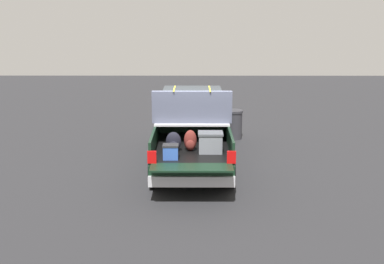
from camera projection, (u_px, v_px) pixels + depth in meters
The scene contains 3 objects.
ground_plane at pixel (192, 165), 13.15m from camera, with size 40.00×40.00×0.00m, color #262628.
pickup_truck at pixel (192, 128), 13.28m from camera, with size 6.05×2.06×2.23m.
trash_can at pixel (234, 124), 15.85m from camera, with size 0.60×0.60×0.98m.
Camera 1 is at (-12.54, -0.05, 4.08)m, focal length 43.85 mm.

